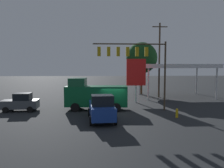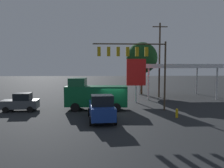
{
  "view_description": "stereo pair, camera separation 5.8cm",
  "coord_description": "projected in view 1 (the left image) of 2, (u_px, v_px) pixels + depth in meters",
  "views": [
    {
      "loc": [
        1.54,
        22.96,
        4.75
      ],
      "look_at": [
        0.0,
        -2.0,
        2.85
      ],
      "focal_mm": 35.0,
      "sensor_mm": 36.0,
      "label": 1
    },
    {
      "loc": [
        1.49,
        22.96,
        4.75
      ],
      "look_at": [
        0.0,
        -2.0,
        2.85
      ],
      "focal_mm": 35.0,
      "sensor_mm": 36.0,
      "label": 2
    }
  ],
  "objects": [
    {
      "name": "pickup_parked",
      "position": [
        101.0,
        108.0,
        19.43
      ],
      "size": [
        2.59,
        5.34,
        2.4
      ],
      "rotation": [
        0.0,
        0.0,
        1.65
      ],
      "color": "navy",
      "rests_on": "ground"
    },
    {
      "name": "delivery_truck",
      "position": [
        95.0,
        95.0,
        24.37
      ],
      "size": [
        6.95,
        2.94,
        3.58
      ],
      "rotation": [
        0.0,
        0.0,
        -0.07
      ],
      "color": "#0C592D",
      "rests_on": "ground"
    },
    {
      "name": "hatchback_crossing",
      "position": [
        21.0,
        102.0,
        23.78
      ],
      "size": [
        3.87,
        2.09,
        1.97
      ],
      "rotation": [
        0.0,
        0.0,
        0.04
      ],
      "color": "#474C51",
      "rests_on": "ground"
    },
    {
      "name": "fire_hydrant",
      "position": [
        177.0,
        113.0,
        20.67
      ],
      "size": [
        0.24,
        0.24,
        0.88
      ],
      "color": "gold",
      "rests_on": "ground"
    },
    {
      "name": "traffic_signal_assembly",
      "position": [
        134.0,
        57.0,
        23.63
      ],
      "size": [
        8.0,
        0.43,
        7.58
      ],
      "color": "#473828",
      "rests_on": "ground"
    },
    {
      "name": "street_tree",
      "position": [
        142.0,
        58.0,
        38.44
      ],
      "size": [
        5.48,
        5.48,
        9.19
      ],
      "color": "#4C331E",
      "rests_on": "ground"
    },
    {
      "name": "price_sign",
      "position": [
        136.0,
        73.0,
        29.37
      ],
      "size": [
        2.6,
        0.27,
        5.9
      ],
      "color": "silver",
      "rests_on": "ground"
    },
    {
      "name": "ground_plane",
      "position": [
        113.0,
        112.0,
        23.31
      ],
      "size": [
        200.0,
        200.0,
        0.0
      ],
      "primitive_type": "plane",
      "color": "black"
    },
    {
      "name": "gas_station_canopy",
      "position": [
        175.0,
        67.0,
        35.11
      ],
      "size": [
        11.45,
        7.87,
        5.25
      ],
      "color": "silver",
      "rests_on": "ground"
    },
    {
      "name": "utility_pole",
      "position": [
        159.0,
        59.0,
        34.43
      ],
      "size": [
        2.4,
        0.26,
        11.7
      ],
      "color": "#473828",
      "rests_on": "ground"
    }
  ]
}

